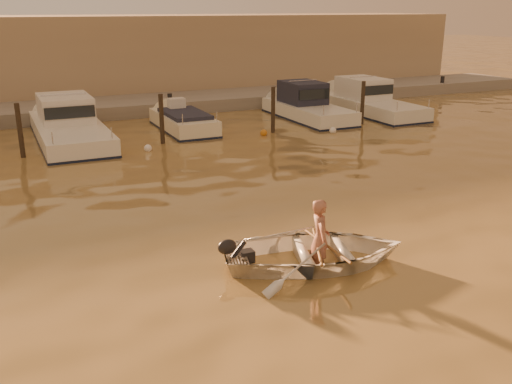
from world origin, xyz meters
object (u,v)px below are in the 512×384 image
moored_boat_4 (308,106)px  moored_boat_5 (370,101)px  person (320,239)px  dinghy (315,252)px  moored_boat_2 (69,125)px  waterfront_building (102,58)px  moored_boat_3 (184,125)px

moored_boat_4 → moored_boat_5: 3.69m
person → moored_boat_5: bearing=-22.8°
dinghy → moored_boat_2: bearing=28.0°
moored_boat_5 → dinghy: bearing=-129.2°
dinghy → moored_boat_5: size_ratio=0.50×
moored_boat_4 → waterfront_building: size_ratio=0.15×
dinghy → moored_boat_5: moored_boat_5 is taller
person → moored_boat_5: moored_boat_5 is taller
person → waterfront_building: size_ratio=0.04×
moored_boat_2 → waterfront_building: bearing=72.3°
moored_boat_5 → moored_boat_3: bearing=180.0°
moored_boat_4 → waterfront_building: bearing=125.5°
dinghy → moored_boat_2: 14.99m
waterfront_building → moored_boat_3: bearing=-82.7°
moored_boat_3 → moored_boat_4: size_ratio=0.81×
moored_boat_2 → dinghy: bearing=-78.1°
dinghy → person: person is taller
moored_boat_3 → moored_boat_5: size_ratio=0.70×
dinghy → moored_boat_2: (-3.09, 14.66, 0.34)m
dinghy → moored_boat_3: 14.77m
moored_boat_2 → moored_boat_3: (4.92, 0.00, -0.40)m
dinghy → waterfront_building: bearing=15.2°
moored_boat_2 → person: bearing=-77.8°
moored_boat_2 → moored_boat_3: size_ratio=1.55×
moored_boat_3 → waterfront_building: (-1.40, 11.00, 2.17)m
waterfront_building → person: bearing=-90.7°
dinghy → person: size_ratio=2.22×
person → moored_boat_4: 16.81m
dinghy → moored_boat_2: moored_boat_2 is taller
waterfront_building → moored_boat_4: bearing=-54.5°
person → moored_boat_3: 14.79m
moored_boat_2 → moored_boat_3: 4.94m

